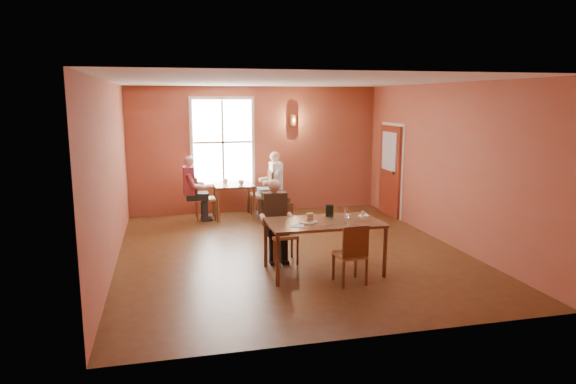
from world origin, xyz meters
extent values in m
cube|color=brown|center=(0.00, 0.00, 0.00)|extent=(6.00, 7.00, 0.01)
cube|color=brown|center=(0.00, 3.50, 1.50)|extent=(6.00, 0.04, 3.00)
cube|color=brown|center=(0.00, -3.50, 1.50)|extent=(6.00, 0.04, 3.00)
cube|color=brown|center=(-3.00, 0.00, 1.50)|extent=(0.04, 7.00, 3.00)
cube|color=brown|center=(3.00, 0.00, 1.50)|extent=(0.04, 7.00, 3.00)
cube|color=white|center=(0.00, 0.00, 3.00)|extent=(6.00, 7.00, 0.04)
cube|color=white|center=(-0.80, 3.45, 1.70)|extent=(1.36, 0.10, 1.96)
cube|color=maroon|center=(2.94, 2.30, 1.05)|extent=(0.12, 1.04, 2.10)
cylinder|color=brown|center=(0.90, 3.40, 2.20)|extent=(0.16, 0.16, 0.28)
cylinder|color=silver|center=(-0.02, -1.23, 0.84)|extent=(0.31, 0.31, 0.03)
cube|color=tan|center=(0.02, -1.17, 0.88)|extent=(0.10, 0.10, 0.11)
cube|color=black|center=(0.42, -0.92, 0.92)|extent=(0.13, 0.09, 0.20)
cube|color=white|center=(0.19, -1.50, 0.83)|extent=(0.21, 0.06, 0.00)
cube|color=silver|center=(-0.25, -1.42, 0.83)|extent=(0.24, 0.24, 0.01)
cylinder|color=white|center=(0.97, -1.02, 0.83)|extent=(0.22, 0.22, 0.01)
imported|color=white|center=(-0.47, 2.80, 0.83)|extent=(0.14, 0.14, 0.10)
imported|color=white|center=(-0.80, 3.06, 0.84)|extent=(0.14, 0.14, 0.10)
camera|label=1|loc=(-2.13, -8.65, 2.71)|focal=32.00mm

